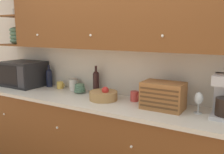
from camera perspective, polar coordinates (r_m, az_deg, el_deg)
name	(u,v)px	position (r m, az deg, el deg)	size (l,w,h in m)	color
wall_back	(123,61)	(2.88, 2.50, 3.59)	(5.92, 0.06, 2.60)	white
counter_unit	(108,141)	(2.82, -1.00, -14.39)	(3.54, 0.65, 0.91)	brown
backsplash_panel	(121,72)	(2.86, 2.14, 1.17)	(3.52, 0.01, 0.54)	silver
upper_cabinets	(128,9)	(2.61, 3.66, 15.15)	(3.52, 0.37, 0.82)	brown
microwave	(23,74)	(3.58, -19.58, 0.72)	(0.54, 0.43, 0.33)	black
wine_bottle	(49,77)	(3.43, -14.18, 0.04)	(0.08, 0.08, 0.29)	black
mug	(60,85)	(3.30, -11.75, -1.81)	(0.10, 0.08, 0.09)	gold
storage_canister	(74,84)	(3.16, -8.79, -1.69)	(0.12, 0.12, 0.15)	silver
bowl_stack_on_counter	(80,88)	(3.02, -7.37, -2.59)	(0.14, 0.14, 0.12)	slate
second_wine_bottle	(96,81)	(2.96, -3.67, -0.92)	(0.07, 0.07, 0.33)	black
fruit_basket	(104,95)	(2.69, -1.95, -4.22)	(0.30, 0.30, 0.16)	#A87F4C
mug_blue_second	(135,96)	(2.65, 5.23, -4.40)	(0.10, 0.09, 0.11)	#B73D38
bread_box	(163,96)	(2.41, 11.60, -4.19)	(0.39, 0.26, 0.26)	#996033
wine_glass	(199,99)	(2.36, 19.20, -4.80)	(0.08, 0.08, 0.19)	silver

